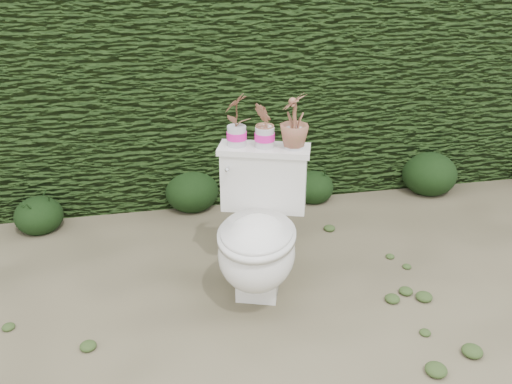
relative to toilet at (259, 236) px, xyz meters
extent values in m
plane|color=#776E52|center=(0.15, 0.01, -0.36)|extent=(60.00, 60.00, 0.00)
cube|color=#253E14|center=(0.15, 1.61, 0.44)|extent=(8.00, 1.00, 1.60)
cube|color=silver|center=(0.01, 0.02, -0.26)|extent=(0.30, 0.35, 0.20)
ellipsoid|color=silver|center=(-0.03, -0.08, -0.06)|extent=(0.55, 0.62, 0.39)
cube|color=silver|center=(0.08, 0.23, 0.22)|extent=(0.50, 0.31, 0.34)
cube|color=silver|center=(0.08, 0.23, 0.40)|extent=(0.53, 0.34, 0.03)
cylinder|color=silver|center=(-0.13, 0.20, 0.32)|extent=(0.04, 0.06, 0.02)
sphere|color=silver|center=(-0.14, 0.17, 0.32)|extent=(0.03, 0.03, 0.03)
imported|color=#2F651F|center=(-0.07, 0.28, 0.56)|extent=(0.18, 0.18, 0.28)
imported|color=#2F651F|center=(0.08, 0.23, 0.54)|extent=(0.12, 0.14, 0.23)
imported|color=#2F651F|center=(0.23, 0.18, 0.56)|extent=(0.21, 0.21, 0.29)
ellipsoid|color=black|center=(-1.32, 0.99, -0.23)|extent=(0.32, 0.32, 0.26)
ellipsoid|color=black|center=(-0.27, 1.12, -0.20)|extent=(0.39, 0.39, 0.31)
ellipsoid|color=black|center=(0.63, 1.07, -0.23)|extent=(0.31, 0.31, 0.25)
ellipsoid|color=black|center=(1.56, 1.05, -0.19)|extent=(0.42, 0.42, 0.34)
camera|label=1|loc=(-0.50, -2.48, 1.46)|focal=38.00mm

